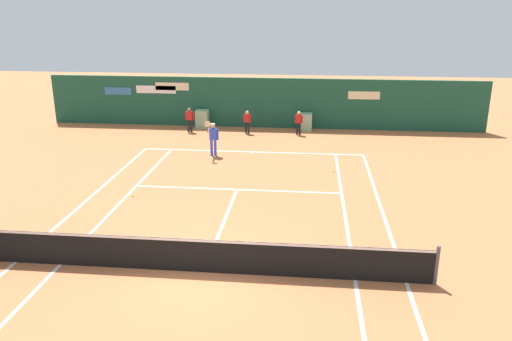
% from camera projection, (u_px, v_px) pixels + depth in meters
% --- Properties ---
extents(ground_plane, '(80.00, 80.00, 0.01)m').
position_uv_depth(ground_plane, '(208.00, 262.00, 14.17)').
color(ground_plane, '#C67042').
extents(tennis_net, '(12.10, 0.10, 1.07)m').
position_uv_depth(tennis_net, '(203.00, 255.00, 13.47)').
color(tennis_net, '#4C4C51').
rests_on(tennis_net, ground_plane).
extents(sponsor_back_wall, '(25.00, 1.02, 2.84)m').
position_uv_depth(sponsor_back_wall, '(262.00, 104.00, 29.25)').
color(sponsor_back_wall, '#194C38').
rests_on(sponsor_back_wall, ground_plane).
extents(player_on_baseline, '(0.54, 0.71, 1.78)m').
position_uv_depth(player_on_baseline, '(213.00, 136.00, 23.80)').
color(player_on_baseline, blue).
rests_on(player_on_baseline, ground_plane).
extents(ball_kid_right_post, '(0.46, 0.20, 1.37)m').
position_uv_depth(ball_kid_right_post, '(190.00, 118.00, 28.28)').
color(ball_kid_right_post, black).
rests_on(ball_kid_right_post, ground_plane).
extents(ball_kid_left_post, '(0.44, 0.18, 1.31)m').
position_uv_depth(ball_kid_left_post, '(299.00, 121.00, 27.70)').
color(ball_kid_left_post, black).
rests_on(ball_kid_left_post, ground_plane).
extents(ball_kid_centre_post, '(0.42, 0.21, 1.27)m').
position_uv_depth(ball_kid_centre_post, '(247.00, 120.00, 27.98)').
color(ball_kid_centre_post, black).
rests_on(ball_kid_centre_post, ground_plane).
extents(tennis_ball_by_sideline, '(0.07, 0.07, 0.07)m').
position_uv_depth(tennis_ball_by_sideline, '(133.00, 196.00, 18.96)').
color(tennis_ball_by_sideline, '#CCE033').
rests_on(tennis_ball_by_sideline, ground_plane).
extents(tennis_ball_near_service_line, '(0.07, 0.07, 0.07)m').
position_uv_depth(tennis_ball_near_service_line, '(334.00, 171.00, 21.70)').
color(tennis_ball_near_service_line, '#CCE033').
rests_on(tennis_ball_near_service_line, ground_plane).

